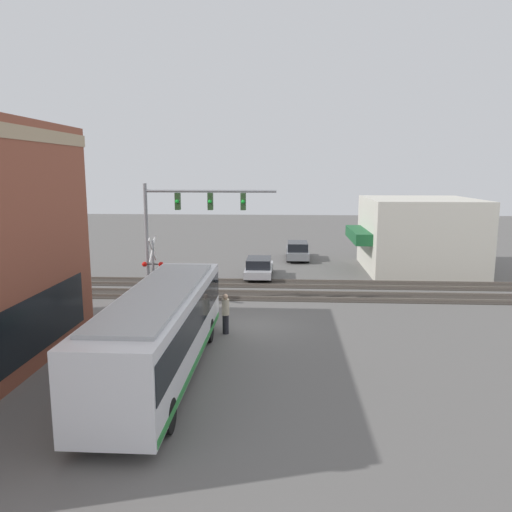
# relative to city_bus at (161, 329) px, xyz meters

# --- Properties ---
(ground_plane) EXTENTS (120.00, 120.00, 0.00)m
(ground_plane) POSITION_rel_city_bus_xyz_m (5.66, -2.80, -1.73)
(ground_plane) COLOR #605E5B
(shop_building) EXTENTS (8.60, 8.74, 5.28)m
(shop_building) POSITION_rel_city_bus_xyz_m (19.87, -14.02, 0.91)
(shop_building) COLOR beige
(shop_building) RESTS_ON ground
(city_bus) EXTENTS (11.56, 2.59, 3.12)m
(city_bus) POSITION_rel_city_bus_xyz_m (0.00, 0.00, 0.00)
(city_bus) COLOR silver
(city_bus) RESTS_ON ground
(traffic_signal_gantry) EXTENTS (0.42, 7.11, 6.59)m
(traffic_signal_gantry) POSITION_rel_city_bus_xyz_m (9.57, 0.96, 3.16)
(traffic_signal_gantry) COLOR gray
(traffic_signal_gantry) RESTS_ON ground
(crossing_signal) EXTENTS (1.41, 1.18, 3.81)m
(crossing_signal) POSITION_rel_city_bus_xyz_m (9.14, 2.70, 0.57)
(crossing_signal) COLOR gray
(crossing_signal) RESTS_ON ground
(rail_track_near) EXTENTS (2.60, 60.00, 0.15)m
(rail_track_near) POSITION_rel_city_bus_xyz_m (11.66, -2.80, -1.70)
(rail_track_near) COLOR #332D28
(rail_track_near) RESTS_ON ground
(rail_track_far) EXTENTS (2.60, 60.00, 0.15)m
(rail_track_far) POSITION_rel_city_bus_xyz_m (14.86, -2.80, -1.70)
(rail_track_far) COLOR #332D28
(rail_track_far) RESTS_ON ground
(parked_car_silver) EXTENTS (4.44, 1.82, 1.36)m
(parked_car_silver) POSITION_rel_city_bus_xyz_m (16.81, -2.60, -1.09)
(parked_car_silver) COLOR #B7B7BC
(parked_car_silver) RESTS_ON ground
(parked_car_grey) EXTENTS (4.83, 1.82, 1.47)m
(parked_car_grey) POSITION_rel_city_bus_xyz_m (24.00, -5.40, -1.04)
(parked_car_grey) COLOR slate
(parked_car_grey) RESTS_ON ground
(pedestrian_at_crossing) EXTENTS (0.34, 0.34, 1.64)m
(pedestrian_at_crossing) POSITION_rel_city_bus_xyz_m (8.80, 1.41, -0.89)
(pedestrian_at_crossing) COLOR black
(pedestrian_at_crossing) RESTS_ON ground
(pedestrian_near_bus) EXTENTS (0.34, 0.34, 1.84)m
(pedestrian_near_bus) POSITION_rel_city_bus_xyz_m (4.69, -1.73, -0.78)
(pedestrian_near_bus) COLOR black
(pedestrian_near_bus) RESTS_ON ground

